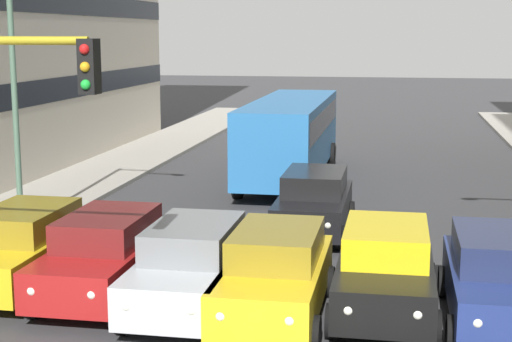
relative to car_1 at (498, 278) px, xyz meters
name	(u,v)px	position (x,y,z in m)	size (l,w,h in m)	color
car_1	(498,278)	(0.00, 0.00, 0.00)	(2.02, 4.44, 1.72)	navy
car_2	(385,269)	(2.09, -0.21, 0.00)	(2.02, 4.44, 1.72)	black
car_3	(276,273)	(4.15, 0.45, 0.00)	(2.02, 4.44, 1.72)	gold
car_4	(192,266)	(5.84, 0.28, 0.00)	(2.02, 4.44, 1.72)	#B2B7BC
car_5	(106,255)	(7.81, -0.18, 0.00)	(2.02, 4.44, 1.72)	maroon
car_6	(23,247)	(9.77, -0.41, 0.00)	(2.02, 4.44, 1.72)	gold
car_row2_0	(314,202)	(4.12, -6.08, 0.00)	(2.02, 4.44, 1.72)	black
bus_behind_traffic	(291,130)	(5.84, -13.90, 0.97)	(2.78, 10.50, 3.00)	#286BAD
street_lamp_right	(28,68)	(11.62, -4.76, 3.61)	(2.74, 0.28, 7.12)	#4C6B56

